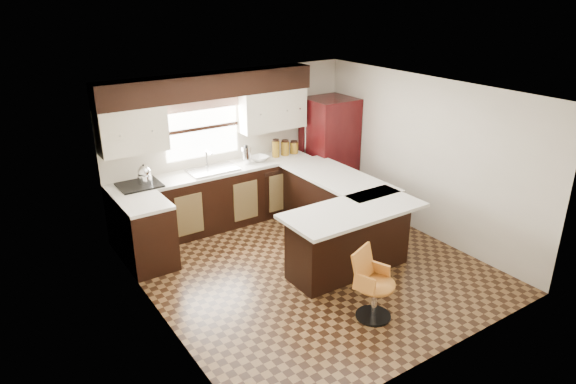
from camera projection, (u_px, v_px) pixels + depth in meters
floor at (310, 267)px, 7.05m from camera, size 4.40×4.40×0.00m
ceiling at (313, 92)px, 6.15m from camera, size 4.40×4.40×0.00m
wall_back at (231, 145)px, 8.30m from camera, size 4.40×0.00×4.40m
wall_front at (447, 255)px, 4.90m from camera, size 4.40×0.00×4.40m
wall_left at (154, 225)px, 5.52m from camera, size 0.00×4.40×4.40m
wall_right at (424, 157)px, 7.68m from camera, size 0.00×4.40×4.40m
base_cab_back at (217, 199)px, 8.11m from camera, size 3.30×0.60×0.90m
base_cab_left at (148, 236)px, 6.92m from camera, size 0.60×0.70×0.90m
counter_back at (215, 171)px, 7.94m from camera, size 3.30×0.60×0.04m
counter_left at (144, 204)px, 6.74m from camera, size 0.60×0.70×0.04m
soffit at (210, 85)px, 7.57m from camera, size 3.40×0.35×0.36m
upper_cab_left at (132, 130)px, 7.13m from camera, size 0.94×0.35×0.64m
upper_cab_right at (272, 110)px, 8.32m from camera, size 1.14×0.35×0.64m
window_pane at (202, 128)px, 7.89m from camera, size 1.20×0.02×0.90m
valance at (201, 104)px, 7.71m from camera, size 1.30×0.06×0.18m
sink at (213, 170)px, 7.88m from camera, size 0.75×0.45×0.03m
dishwasher at (280, 193)px, 8.42m from camera, size 0.58×0.03×0.78m
cooktop at (139, 185)px, 7.29m from camera, size 0.58×0.50×0.02m
peninsula_long at (334, 207)px, 7.82m from camera, size 0.60×1.95×0.90m
peninsula_return at (349, 240)px, 6.80m from camera, size 1.65×0.60×0.90m
counter_pen_long at (338, 177)px, 7.67m from camera, size 0.84×1.95×0.04m
counter_pen_return at (354, 211)px, 6.55m from camera, size 1.89×0.84×0.04m
refrigerator at (329, 151)px, 8.94m from camera, size 0.79×0.76×1.84m
bar_chair at (375, 286)px, 5.83m from camera, size 0.58×0.58×0.84m
kettle at (144, 174)px, 7.28m from camera, size 0.21×0.21×0.28m
percolator at (246, 155)px, 8.17m from camera, size 0.14×0.14×0.27m
mixing_bowl at (259, 159)px, 8.32m from camera, size 0.36×0.36×0.07m
canister_large at (276, 149)px, 8.47m from camera, size 0.12×0.12×0.27m
canister_med at (285, 148)px, 8.58m from camera, size 0.14×0.14×0.23m
canister_small at (294, 148)px, 8.68m from camera, size 0.14×0.14×0.19m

